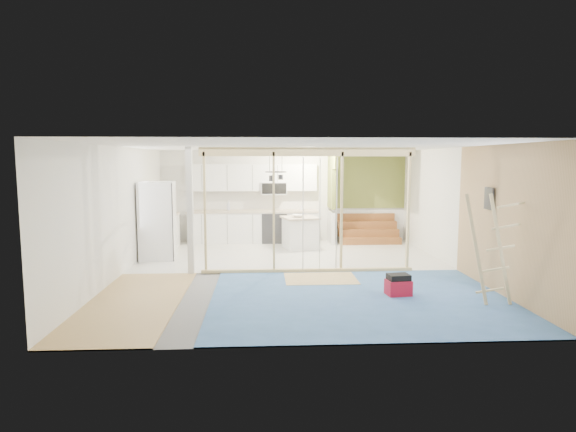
{
  "coord_description": "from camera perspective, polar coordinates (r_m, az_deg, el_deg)",
  "views": [
    {
      "loc": [
        -0.64,
        -9.79,
        2.33
      ],
      "look_at": [
        -0.08,
        0.6,
        1.12
      ],
      "focal_mm": 30.0,
      "sensor_mm": 36.0,
      "label": 1
    }
  ],
  "objects": [
    {
      "name": "toolbox",
      "position": [
        8.58,
        12.94,
        -8.04
      ],
      "size": [
        0.44,
        0.35,
        0.38
      ],
      "rotation": [
        0.0,
        0.0,
        0.12
      ],
      "color": "#B01026",
      "rests_on": "room"
    },
    {
      "name": "ceiling_light",
      "position": [
        12.95,
        6.0,
        7.51
      ],
      "size": [
        0.32,
        0.32,
        0.08
      ],
      "primitive_type": "cylinder",
      "color": "#FFEABF",
      "rests_on": "room"
    },
    {
      "name": "island",
      "position": [
        12.67,
        1.43,
        -2.04
      ],
      "size": [
        1.05,
        1.05,
        0.85
      ],
      "rotation": [
        0.0,
        0.0,
        0.23
      ],
      "color": "white",
      "rests_on": "room"
    },
    {
      "name": "electrical_panel",
      "position": [
        9.35,
        22.72,
        1.94
      ],
      "size": [
        0.04,
        0.3,
        0.4
      ],
      "primitive_type": "cube",
      "color": "#323337",
      "rests_on": "room"
    },
    {
      "name": "base_cabinets",
      "position": [
        13.32,
        -7.25,
        -1.48
      ],
      "size": [
        4.45,
        2.24,
        0.93
      ],
      "color": "white",
      "rests_on": "room"
    },
    {
      "name": "fridge",
      "position": [
        11.67,
        -15.16,
        -0.56
      ],
      "size": [
        0.85,
        0.82,
        1.84
      ],
      "rotation": [
        0.0,
        0.0,
        0.08
      ],
      "color": "white",
      "rests_on": "room"
    },
    {
      "name": "floor_overlays",
      "position": [
        10.14,
        1.01,
        -6.6
      ],
      "size": [
        7.0,
        8.0,
        0.03
      ],
      "color": "silver",
      "rests_on": "room"
    },
    {
      "name": "sheathing_panel",
      "position": [
        8.87,
        24.59,
        -0.64
      ],
      "size": [
        0.02,
        4.0,
        2.6
      ],
      "primitive_type": "cube",
      "color": "tan",
      "rests_on": "room"
    },
    {
      "name": "soap_bottle_b",
      "position": [
        13.6,
        1.66,
        1.14
      ],
      "size": [
        0.11,
        0.11,
        0.21
      ],
      "primitive_type": "imported",
      "rotation": [
        0.0,
        0.0,
        -0.22
      ],
      "color": "silver",
      "rests_on": "base_cabinets"
    },
    {
      "name": "bowl",
      "position": [
        12.54,
        1.2,
        0.02
      ],
      "size": [
        0.37,
        0.37,
        0.07
      ],
      "primitive_type": "imported",
      "rotation": [
        0.0,
        0.0,
        -0.37
      ],
      "color": "white",
      "rests_on": "island"
    },
    {
      "name": "ladder",
      "position": [
        8.33,
        22.99,
        -3.66
      ],
      "size": [
        0.96,
        0.12,
        1.79
      ],
      "rotation": [
        0.0,
        0.0,
        -0.2
      ],
      "color": "#CDB77D",
      "rests_on": "room"
    },
    {
      "name": "green_partition",
      "position": [
        13.78,
        8.14,
        0.78
      ],
      "size": [
        2.25,
        1.51,
        2.6
      ],
      "color": "olive",
      "rests_on": "room"
    },
    {
      "name": "pot_rack",
      "position": [
        11.69,
        -1.48,
        4.98
      ],
      "size": [
        0.52,
        0.52,
        0.72
      ],
      "color": "black",
      "rests_on": "room"
    },
    {
      "name": "stud_frame",
      "position": [
        9.82,
        -0.95,
        2.39
      ],
      "size": [
        4.66,
        0.14,
        2.6
      ],
      "color": "#D1B880",
      "rests_on": "room"
    },
    {
      "name": "upper_cabinets",
      "position": [
        13.61,
        -3.96,
        4.45
      ],
      "size": [
        3.6,
        0.41,
        0.85
      ],
      "color": "white",
      "rests_on": "room"
    },
    {
      "name": "room",
      "position": [
        9.86,
        0.63,
        0.63
      ],
      "size": [
        7.01,
        8.01,
        2.61
      ],
      "color": "slate",
      "rests_on": "ground"
    },
    {
      "name": "soap_bottle_a",
      "position": [
        13.63,
        -7.06,
        1.27
      ],
      "size": [
        0.14,
        0.14,
        0.28
      ],
      "primitive_type": "imported",
      "rotation": [
        0.0,
        0.0,
        -0.4
      ],
      "color": "silver",
      "rests_on": "base_cabinets"
    }
  ]
}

